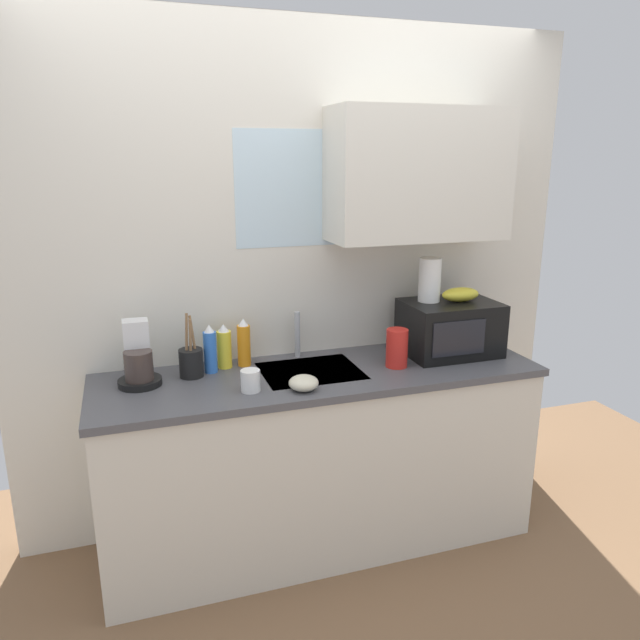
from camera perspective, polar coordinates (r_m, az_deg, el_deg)
kitchen_wall_assembly at (r=3.03m, az=0.05°, el=5.43°), size 2.86×0.42×2.50m
counter_unit at (r=3.02m, az=-0.02°, el=-12.75°), size 2.09×0.63×0.90m
sink_faucet at (r=3.01m, az=-2.16°, el=-1.37°), size 0.03×0.03×0.23m
microwave at (r=3.12m, az=12.20°, el=-0.73°), size 0.46×0.35×0.27m
banana_bunch at (r=3.10m, az=13.16°, el=2.38°), size 0.20×0.11×0.07m
paper_towel_roll at (r=3.06m, az=10.35°, el=3.77°), size 0.11×0.11×0.22m
coffee_maker at (r=2.78m, az=-16.85°, el=-3.72°), size 0.19×0.21×0.28m
dish_soap_bottle_orange at (r=2.90m, az=-7.23°, el=-2.22°), size 0.06×0.06×0.23m
dish_soap_bottle_yellow at (r=2.89m, az=-9.06°, el=-2.57°), size 0.07×0.07×0.21m
dish_soap_bottle_blue at (r=2.84m, az=-10.37°, el=-2.82°), size 0.06×0.06×0.23m
cereal_canister at (r=2.89m, az=7.30°, el=-2.65°), size 0.10×0.10×0.18m
mug_white at (r=2.61m, az=-6.61°, el=-5.73°), size 0.08×0.08×0.09m
utensil_crock at (r=2.81m, az=-12.11°, el=-3.88°), size 0.11×0.11×0.30m
small_bowl at (r=2.61m, az=-1.56°, el=-5.98°), size 0.13×0.13×0.06m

